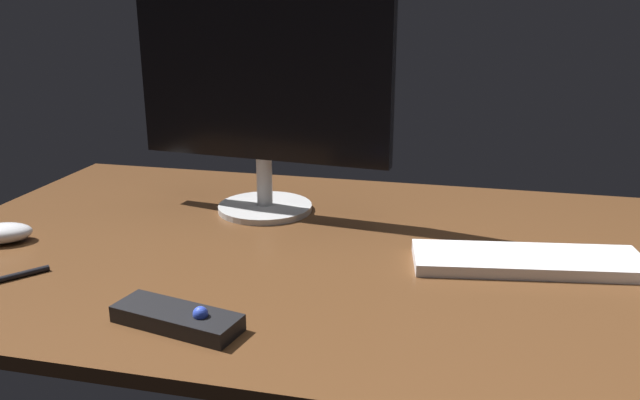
# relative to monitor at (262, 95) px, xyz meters

# --- Properties ---
(desk) EXTENTS (1.40, 0.84, 0.02)m
(desk) POSITION_rel_monitor_xyz_m (0.17, -0.16, -0.24)
(desk) COLOR brown
(desk) RESTS_ON ground
(monitor) EXTENTS (0.50, 0.18, 0.40)m
(monitor) POSITION_rel_monitor_xyz_m (0.00, 0.00, 0.00)
(monitor) COLOR silver
(monitor) RESTS_ON desk
(keyboard) EXTENTS (0.36, 0.16, 0.02)m
(keyboard) POSITION_rel_monitor_xyz_m (0.48, -0.17, -0.22)
(keyboard) COLOR white
(keyboard) RESTS_ON desk
(computer_mouse) EXTENTS (0.11, 0.10, 0.03)m
(computer_mouse) POSITION_rel_monitor_xyz_m (-0.38, -0.27, -0.21)
(computer_mouse) COLOR silver
(computer_mouse) RESTS_ON desk
(media_remote) EXTENTS (0.18, 0.09, 0.04)m
(media_remote) POSITION_rel_monitor_xyz_m (0.03, -0.47, -0.21)
(media_remote) COLOR black
(media_remote) RESTS_ON desk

